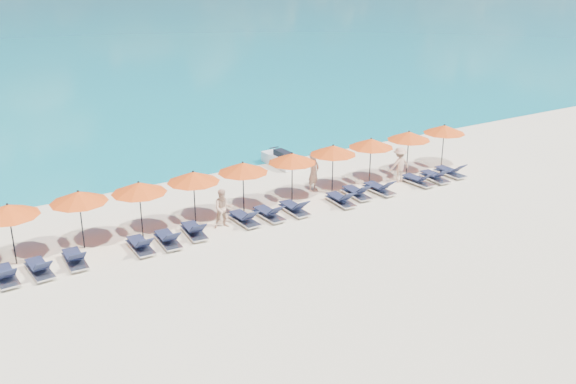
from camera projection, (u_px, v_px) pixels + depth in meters
ground at (331, 246)px, 23.94m from camera, size 1400.00×1400.00×0.00m
jetski at (281, 159)px, 32.96m from camera, size 0.95×2.37×0.84m
beachgoer_a at (314, 172)px, 29.32m from camera, size 0.77×0.64×1.79m
beachgoer_b at (223, 209)px, 25.30m from camera, size 0.86×0.63×1.59m
beachgoer_c at (399, 165)px, 30.46m from camera, size 1.12×0.57×1.69m
umbrella_0 at (8, 210)px, 21.84m from camera, size 2.10×2.10×2.28m
umbrella_1 at (79, 197)px, 23.07m from camera, size 2.10×2.10×2.28m
umbrella_2 at (139, 188)px, 23.99m from camera, size 2.10×2.10×2.28m
umbrella_3 at (193, 177)px, 25.16m from camera, size 2.10×2.10×2.28m
umbrella_4 at (243, 168)px, 26.28m from camera, size 2.10×2.10×2.28m
umbrella_5 at (292, 158)px, 27.52m from camera, size 2.10×2.10×2.28m
umbrella_6 at (333, 150)px, 28.67m from camera, size 2.10×2.10×2.28m
umbrella_7 at (371, 143)px, 29.74m from camera, size 2.10×2.10×2.28m
umbrella_8 at (409, 136)px, 30.95m from camera, size 2.10×2.10×2.28m
umbrella_9 at (444, 129)px, 32.13m from camera, size 2.10×2.10×2.28m
lounger_0 at (5, 275)px, 21.20m from camera, size 0.67×1.72×0.66m
lounger_1 at (39, 268)px, 21.69m from camera, size 0.73×1.74×0.66m
lounger_2 at (75, 258)px, 22.38m from camera, size 0.69×1.72×0.66m
lounger_3 at (140, 245)px, 23.43m from camera, size 0.65×1.71×0.66m
lounger_4 at (168, 239)px, 23.93m from camera, size 0.72×1.73×0.66m
lounger_5 at (194, 230)px, 24.68m from camera, size 0.79×1.75×0.66m
lounger_6 at (244, 218)px, 25.83m from camera, size 0.69×1.72×0.66m
lounger_7 at (269, 213)px, 26.33m from camera, size 0.71×1.73×0.66m
lounger_8 at (294, 208)px, 26.89m from camera, size 0.63×1.70×0.66m
lounger_9 at (341, 199)px, 27.85m from camera, size 0.73×1.74×0.66m
lounger_10 at (357, 192)px, 28.66m from camera, size 0.75×1.74×0.66m
lounger_11 at (379, 188)px, 29.18m from camera, size 0.69×1.73×0.66m
lounger_12 at (418, 180)px, 30.26m from camera, size 0.76×1.74×0.66m
lounger_13 at (435, 176)px, 30.78m from camera, size 0.76×1.75×0.66m
lounger_14 at (450, 171)px, 31.46m from camera, size 0.67×1.72×0.66m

